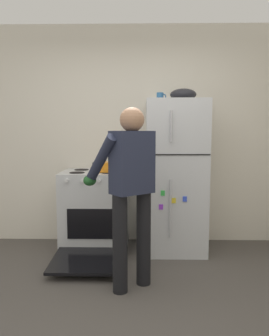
{
  "coord_description": "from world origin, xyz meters",
  "views": [
    {
      "loc": [
        0.13,
        -2.22,
        1.39
      ],
      "look_at": [
        0.07,
        1.32,
        1.0
      ],
      "focal_mm": 34.96,
      "sensor_mm": 36.0,
      "label": 1
    }
  ],
  "objects": [
    {
      "name": "ground",
      "position": [
        0.0,
        0.0,
        0.0
      ],
      "size": [
        8.0,
        8.0,
        0.0
      ],
      "primitive_type": "plane",
      "color": "#4C4742"
    },
    {
      "name": "kitchen_wall_back",
      "position": [
        0.0,
        1.95,
        1.35
      ],
      "size": [
        6.0,
        0.1,
        2.7
      ],
      "primitive_type": "cube",
      "color": "silver",
      "rests_on": "ground"
    },
    {
      "name": "refrigerator",
      "position": [
        0.54,
        1.57,
        0.87
      ],
      "size": [
        0.68,
        0.72,
        1.75
      ],
      "color": "silver",
      "rests_on": "ground"
    },
    {
      "name": "stove_range",
      "position": [
        -0.4,
        1.55,
        0.46
      ],
      "size": [
        0.76,
        1.24,
        0.94
      ],
      "color": "silver",
      "rests_on": "ground"
    },
    {
      "name": "person_cook",
      "position": [
        0.04,
        0.61,
        0.95
      ],
      "size": [
        0.67,
        0.71,
        1.6
      ],
      "color": "black",
      "rests_on": "ground"
    },
    {
      "name": "red_pot",
      "position": [
        -0.24,
        1.52,
        0.99
      ],
      "size": [
        0.36,
        0.26,
        0.11
      ],
      "color": "orange",
      "rests_on": "stove_range"
    },
    {
      "name": "coffee_mug",
      "position": [
        0.36,
        1.62,
        1.8
      ],
      "size": [
        0.11,
        0.08,
        0.1
      ],
      "color": "#2D6093",
      "rests_on": "refrigerator"
    },
    {
      "name": "mixing_bowl",
      "position": [
        0.62,
        1.57,
        1.81
      ],
      "size": [
        0.3,
        0.3,
        0.13
      ],
      "primitive_type": "ellipsoid",
      "color": "black",
      "rests_on": "refrigerator"
    }
  ]
}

